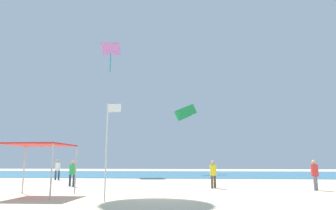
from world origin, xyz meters
TOP-DOWN VIEW (x-y plane):
  - ground at (0.00, 0.00)m, footprint 110.00×110.00m
  - ocean_strip at (0.00, 26.96)m, footprint 110.00×23.95m
  - canopy_tent at (-6.04, -0.89)m, footprint 2.87×2.82m
  - person_near_tent at (2.63, 4.35)m, footprint 0.40×0.40m
  - person_leftmost at (8.33, 3.38)m, footprint 0.41×0.41m
  - person_rightmost at (-6.63, 5.03)m, footprint 0.44×0.40m
  - person_far_shore at (-10.83, 12.11)m, footprint 0.43×0.43m
  - banner_flag at (-2.10, -2.61)m, footprint 0.61×0.06m
  - kite_parafoil_green at (0.34, 26.87)m, footprint 3.08×4.11m
  - kite_diamond_pink at (-9.39, 22.84)m, footprint 2.63×2.53m

SIDE VIEW (x-z plane):
  - ground at x=0.00m, z-range -0.10..0.00m
  - ocean_strip at x=0.00m, z-range 0.00..0.03m
  - person_rightmost at x=-6.63m, z-range 0.14..1.81m
  - person_near_tent at x=2.63m, z-range 0.15..1.82m
  - person_leftmost at x=8.33m, z-range 0.15..1.85m
  - person_far_shore at x=-10.83m, z-range 0.16..1.95m
  - canopy_tent at x=-6.04m, z-range 1.09..3.54m
  - banner_flag at x=-2.10m, z-range 0.39..4.42m
  - kite_parafoil_green at x=0.34m, z-range 6.80..9.75m
  - kite_diamond_pink at x=-9.39m, z-range 14.32..17.93m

